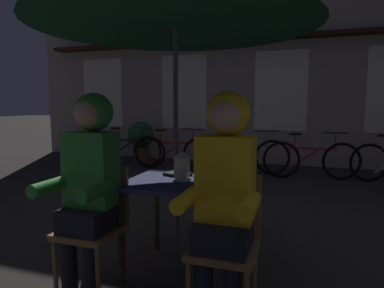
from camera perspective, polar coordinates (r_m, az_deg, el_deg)
The scene contains 15 objects.
ground_plane at distance 2.85m, azimuth -2.64°, elevation -20.76°, with size 60.00×60.00×0.00m, color #2D2B28.
cafe_table at distance 2.62m, azimuth -2.72°, elevation -8.27°, with size 0.72×0.72×0.74m.
patio_umbrella at distance 2.63m, azimuth -2.91°, elevation 23.10°, with size 2.10×2.10×2.31m.
lantern at distance 2.54m, azimuth -1.68°, elevation -3.57°, with size 0.11×0.11×0.23m.
chair_left at distance 2.57m, azimuth -16.10°, elevation -12.34°, with size 0.40×0.40×0.87m.
chair_right at distance 2.20m, azimuth 5.86°, elevation -15.41°, with size 0.40×0.40×0.87m.
person_left_hooded at distance 2.43m, azimuth -17.13°, elevation -4.73°, with size 0.45×0.56×1.40m.
person_right_hooded at distance 2.03m, azimuth 5.63°, elevation -6.66°, with size 0.45×0.56×1.40m.
shopfront_building at distance 8.11m, azimuth 7.15°, elevation 19.40°, with size 10.00×0.93×6.20m.
bicycle_nearest at distance 7.36m, azimuth -11.03°, elevation -0.89°, with size 1.68×0.18×0.84m.
bicycle_second at distance 6.78m, azimuth -3.11°, elevation -1.43°, with size 1.67×0.29×0.84m.
bicycle_third at distance 6.45m, azimuth 8.99°, elevation -1.94°, with size 1.68×0.18×0.84m.
bicycle_fourth at distance 6.27m, azimuth 19.66°, elevation -2.51°, with size 1.67×0.29×0.84m.
book at distance 2.73m, azimuth -2.49°, elevation -5.18°, with size 0.20×0.14×0.02m, color black.
potted_plant at distance 7.83m, azimuth -8.70°, elevation 1.06°, with size 0.60×0.60×0.92m.
Camera 1 is at (0.91, -2.36, 1.32)m, focal length 31.20 mm.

